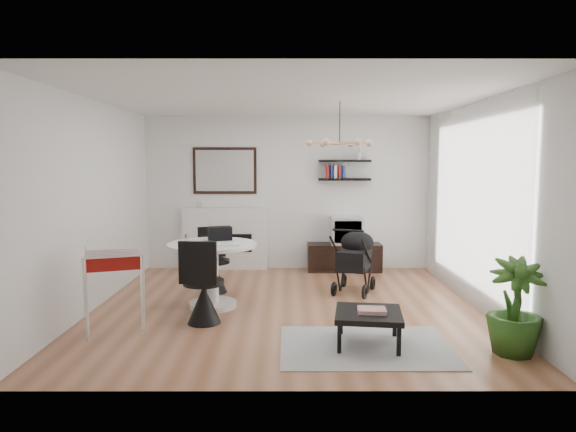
{
  "coord_description": "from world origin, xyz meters",
  "views": [
    {
      "loc": [
        0.0,
        -6.59,
        1.9
      ],
      "look_at": [
        0.01,
        0.4,
        1.16
      ],
      "focal_mm": 32.0,
      "sensor_mm": 36.0,
      "label": 1
    }
  ],
  "objects_px": {
    "crt_tv": "(347,230)",
    "dining_table": "(213,265)",
    "stroller": "(355,263)",
    "drying_rack": "(115,291)",
    "tv_console": "(344,257)",
    "fireplace": "(225,231)",
    "coffee_table": "(368,315)",
    "potted_plant": "(515,307)"
  },
  "relations": [
    {
      "from": "potted_plant",
      "to": "tv_console",
      "type": "bearing_deg",
      "value": 107.65
    },
    {
      "from": "fireplace",
      "to": "stroller",
      "type": "xyz_separation_m",
      "value": [
        2.1,
        -1.6,
        -0.26
      ]
    },
    {
      "from": "potted_plant",
      "to": "stroller",
      "type": "bearing_deg",
      "value": 116.73
    },
    {
      "from": "crt_tv",
      "to": "dining_table",
      "type": "xyz_separation_m",
      "value": [
        -2.01,
        -2.26,
        -0.16
      ]
    },
    {
      "from": "crt_tv",
      "to": "coffee_table",
      "type": "height_order",
      "value": "crt_tv"
    },
    {
      "from": "dining_table",
      "to": "potted_plant",
      "type": "xyz_separation_m",
      "value": [
        3.23,
        -1.67,
        -0.08
      ]
    },
    {
      "from": "tv_console",
      "to": "fireplace",
      "type": "bearing_deg",
      "value": 175.73
    },
    {
      "from": "drying_rack",
      "to": "stroller",
      "type": "relative_size",
      "value": 0.94
    },
    {
      "from": "stroller",
      "to": "potted_plant",
      "type": "relative_size",
      "value": 1.03
    },
    {
      "from": "stroller",
      "to": "potted_plant",
      "type": "bearing_deg",
      "value": -42.33
    },
    {
      "from": "tv_console",
      "to": "drying_rack",
      "type": "distance_m",
      "value": 4.44
    },
    {
      "from": "tv_console",
      "to": "crt_tv",
      "type": "height_order",
      "value": "crt_tv"
    },
    {
      "from": "stroller",
      "to": "coffee_table",
      "type": "relative_size",
      "value": 1.3
    },
    {
      "from": "stroller",
      "to": "drying_rack",
      "type": "bearing_deg",
      "value": -125.32
    },
    {
      "from": "fireplace",
      "to": "tv_console",
      "type": "xyz_separation_m",
      "value": [
        2.1,
        -0.16,
        -0.45
      ]
    },
    {
      "from": "fireplace",
      "to": "crt_tv",
      "type": "relative_size",
      "value": 3.95
    },
    {
      "from": "crt_tv",
      "to": "drying_rack",
      "type": "bearing_deg",
      "value": -130.96
    },
    {
      "from": "dining_table",
      "to": "potted_plant",
      "type": "distance_m",
      "value": 3.63
    },
    {
      "from": "fireplace",
      "to": "crt_tv",
      "type": "xyz_separation_m",
      "value": [
        2.14,
        -0.16,
        0.03
      ]
    },
    {
      "from": "dining_table",
      "to": "stroller",
      "type": "height_order",
      "value": "stroller"
    },
    {
      "from": "tv_console",
      "to": "dining_table",
      "type": "distance_m",
      "value": 3.02
    },
    {
      "from": "drying_rack",
      "to": "potted_plant",
      "type": "distance_m",
      "value": 4.17
    },
    {
      "from": "coffee_table",
      "to": "dining_table",
      "type": "bearing_deg",
      "value": 141.98
    },
    {
      "from": "coffee_table",
      "to": "tv_console",
      "type": "bearing_deg",
      "value": 87.59
    },
    {
      "from": "crt_tv",
      "to": "coffee_table",
      "type": "relative_size",
      "value": 0.72
    },
    {
      "from": "dining_table",
      "to": "drying_rack",
      "type": "bearing_deg",
      "value": -129.5
    },
    {
      "from": "stroller",
      "to": "coffee_table",
      "type": "height_order",
      "value": "stroller"
    },
    {
      "from": "crt_tv",
      "to": "tv_console",
      "type": "bearing_deg",
      "value": 174.73
    },
    {
      "from": "tv_console",
      "to": "stroller",
      "type": "xyz_separation_m",
      "value": [
        -0.0,
        -1.44,
        0.19
      ]
    },
    {
      "from": "fireplace",
      "to": "coffee_table",
      "type": "xyz_separation_m",
      "value": [
        1.94,
        -3.84,
        -0.37
      ]
    },
    {
      "from": "drying_rack",
      "to": "potted_plant",
      "type": "relative_size",
      "value": 0.97
    },
    {
      "from": "tv_console",
      "to": "crt_tv",
      "type": "distance_m",
      "value": 0.48
    },
    {
      "from": "potted_plant",
      "to": "coffee_table",
      "type": "bearing_deg",
      "value": 170.22
    },
    {
      "from": "crt_tv",
      "to": "potted_plant",
      "type": "xyz_separation_m",
      "value": [
        1.21,
        -3.93,
        -0.24
      ]
    },
    {
      "from": "crt_tv",
      "to": "drying_rack",
      "type": "distance_m",
      "value": 4.46
    },
    {
      "from": "stroller",
      "to": "potted_plant",
      "type": "xyz_separation_m",
      "value": [
        1.25,
        -2.49,
        0.06
      ]
    },
    {
      "from": "tv_console",
      "to": "crt_tv",
      "type": "xyz_separation_m",
      "value": [
        0.04,
        -0.0,
        0.48
      ]
    },
    {
      "from": "tv_console",
      "to": "crt_tv",
      "type": "bearing_deg",
      "value": -5.27
    },
    {
      "from": "stroller",
      "to": "potted_plant",
      "type": "height_order",
      "value": "stroller"
    },
    {
      "from": "fireplace",
      "to": "tv_console",
      "type": "distance_m",
      "value": 2.15
    },
    {
      "from": "fireplace",
      "to": "coffee_table",
      "type": "relative_size",
      "value": 2.84
    },
    {
      "from": "coffee_table",
      "to": "potted_plant",
      "type": "xyz_separation_m",
      "value": [
        1.41,
        -0.24,
        0.16
      ]
    }
  ]
}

